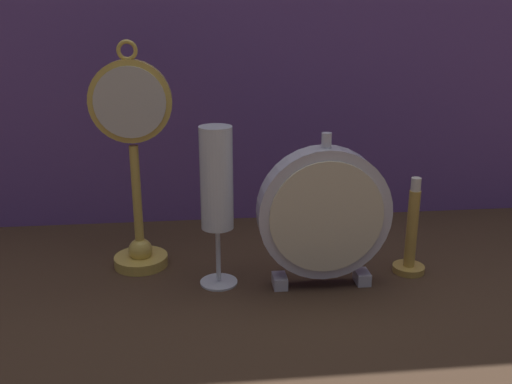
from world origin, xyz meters
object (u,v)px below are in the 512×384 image
object	(u,v)px
mantel_clock_silver	(324,214)
champagne_flute	(217,189)
pocket_watch_on_stand	(134,162)
brass_candlestick	(411,241)

from	to	relation	value
mantel_clock_silver	champagne_flute	bearing A→B (deg)	171.45
pocket_watch_on_stand	mantel_clock_silver	size ratio (longest dim) A/B	1.52
mantel_clock_silver	brass_candlestick	distance (m)	0.16
pocket_watch_on_stand	brass_candlestick	xyz separation A→B (m)	(0.41, -0.07, -0.12)
brass_candlestick	mantel_clock_silver	bearing A→B (deg)	-168.19
champagne_flute	brass_candlestick	bearing A→B (deg)	1.48
brass_candlestick	champagne_flute	bearing A→B (deg)	-178.52
pocket_watch_on_stand	mantel_clock_silver	world-z (taller)	pocket_watch_on_stand
pocket_watch_on_stand	brass_candlestick	size ratio (longest dim) A/B	2.29
brass_candlestick	pocket_watch_on_stand	bearing A→B (deg)	170.75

